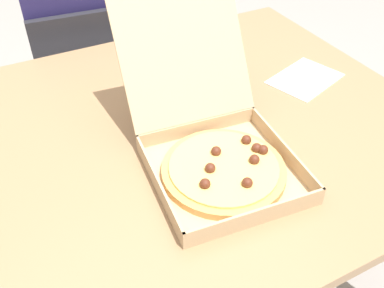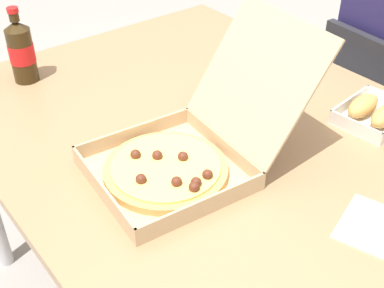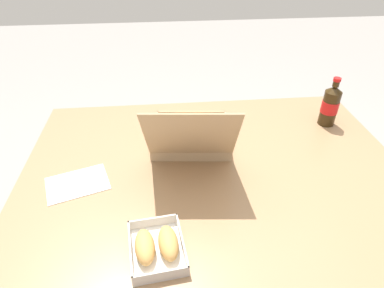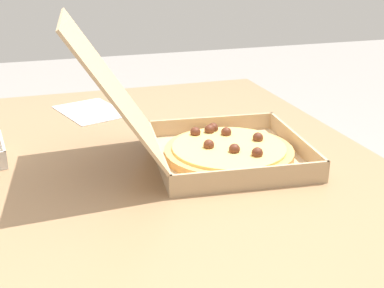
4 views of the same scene
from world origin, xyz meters
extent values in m
cube|color=#997551|center=(0.00, 0.00, 0.74)|extent=(1.44, 1.07, 0.03)
cylinder|color=#B7B7BC|center=(0.65, -0.47, 0.36)|extent=(0.05, 0.05, 0.73)
cube|color=tan|center=(0.07, -0.21, 0.76)|extent=(0.35, 0.35, 0.01)
cube|color=tan|center=(0.05, -0.36, 0.78)|extent=(0.32, 0.04, 0.04)
cube|color=tan|center=(-0.09, -0.19, 0.78)|extent=(0.04, 0.32, 0.04)
cube|color=tan|center=(0.22, -0.23, 0.78)|extent=(0.04, 0.32, 0.04)
cube|color=tan|center=(0.08, -0.06, 0.78)|extent=(0.32, 0.04, 0.04)
cube|color=tan|center=(0.09, 0.03, 0.94)|extent=(0.33, 0.21, 0.27)
cylinder|color=tan|center=(0.07, -0.21, 0.77)|extent=(0.28, 0.28, 0.02)
cylinder|color=#EAC666|center=(0.07, -0.21, 0.79)|extent=(0.25, 0.25, 0.01)
sphere|color=#562819|center=(0.00, -0.25, 0.79)|extent=(0.02, 0.02, 0.02)
sphere|color=#562819|center=(0.08, -0.28, 0.79)|extent=(0.02, 0.02, 0.02)
sphere|color=#562819|center=(0.03, -0.21, 0.79)|extent=(0.02, 0.02, 0.02)
sphere|color=#562819|center=(0.16, -0.16, 0.79)|extent=(0.02, 0.02, 0.02)
sphere|color=#562819|center=(0.14, -0.23, 0.79)|extent=(0.02, 0.02, 0.02)
sphere|color=#562819|center=(0.17, -0.21, 0.79)|extent=(0.02, 0.02, 0.02)
sphere|color=#562819|center=(0.16, -0.20, 0.79)|extent=(0.02, 0.02, 0.02)
sphere|color=#562819|center=(0.07, -0.17, 0.79)|extent=(0.02, 0.02, 0.02)
cube|color=silver|center=(0.23, 0.26, 0.78)|extent=(0.15, 0.02, 0.03)
cube|color=white|center=(0.50, 0.04, 0.76)|extent=(0.25, 0.21, 0.00)
camera|label=1|loc=(-0.32, -0.81, 1.45)|focal=40.49mm
camera|label=2|loc=(0.80, -0.71, 1.49)|focal=47.11mm
camera|label=3|loc=(0.18, 0.95, 1.55)|focal=30.67mm
camera|label=4|loc=(-0.87, 0.17, 1.19)|focal=46.81mm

